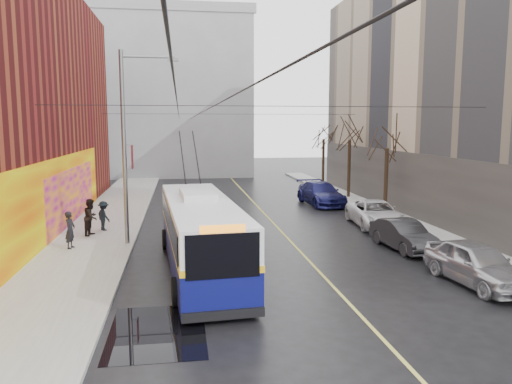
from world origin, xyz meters
The scene contains 21 objects.
ground centered at (0.00, 0.00, 0.00)m, with size 140.00×140.00×0.00m, color black.
sidewalk_left centered at (-8.00, 12.00, 0.07)m, with size 4.00×60.00×0.15m, color gray.
sidewalk_right centered at (9.00, 12.00, 0.07)m, with size 2.00×60.00×0.15m, color gray.
lane_line centered at (1.50, 14.00, 0.00)m, with size 0.12×50.00×0.01m, color #BFB74C.
building_far centered at (-6.00, 44.99, 9.02)m, with size 20.50×12.10×18.00m.
streetlight_pole centered at (-6.14, 10.00, 4.85)m, with size 2.65×0.60×9.00m.
catenary_wires centered at (-2.54, 14.77, 6.25)m, with size 18.00×60.00×0.22m.
tree_near centered at (9.00, 16.00, 4.98)m, with size 3.20×3.20×6.40m.
tree_mid centered at (9.00, 23.00, 5.25)m, with size 3.20×3.20×6.68m.
tree_far centered at (9.00, 30.00, 5.14)m, with size 3.20×3.20×6.57m.
puddle centered at (-4.47, -0.14, 0.00)m, with size 2.62×3.84×0.01m, color black.
pigeons_flying centered at (-2.88, 10.36, 7.36)m, with size 2.24×2.57×1.95m.
trolleybus centered at (-3.04, 5.55, 1.49)m, with size 3.28×11.47×5.37m.
parked_car_a centered at (6.62, 2.32, 0.77)m, with size 1.83×4.54×1.55m, color #B3B2B7.
parked_car_b centered at (6.27, 7.47, 0.68)m, with size 1.43×4.11×1.35m, color #29292C.
parked_car_c centered at (7.00, 12.61, 0.72)m, with size 2.39×5.18×1.44m, color silver.
parked_car_d centered at (6.08, 20.47, 0.80)m, with size 2.24×5.52×1.60m, color navy.
following_car centered at (-3.90, 20.92, 0.70)m, with size 1.66×4.13×1.41m, color silver.
pedestrian_a centered at (-8.71, 9.35, 0.99)m, with size 0.61×0.40×1.68m, color black.
pedestrian_b centered at (-8.24, 11.97, 1.07)m, with size 0.90×0.70×1.85m, color black.
pedestrian_c centered at (-7.80, 13.10, 0.92)m, with size 1.00×0.57×1.55m, color black.
Camera 1 is at (-3.74, -13.56, 5.70)m, focal length 35.00 mm.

